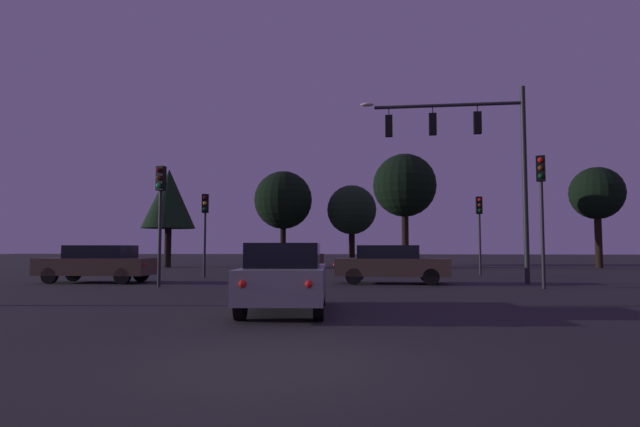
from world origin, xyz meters
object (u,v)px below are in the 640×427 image
Objects in this scene: tree_right_cluster at (352,210)px; tree_lot_edge at (283,200)px; tree_behind_sign at (597,194)px; car_far_lane at (293,257)px; traffic_signal_mast_arm at (473,147)px; traffic_light_corner_left at (205,218)px; traffic_light_corner_right at (160,201)px; car_crossing_left at (98,263)px; car_nearside_lane at (286,276)px; tree_left_far at (405,186)px; tree_center_horizon at (169,199)px; traffic_light_far_side at (479,219)px; car_crossing_right at (391,264)px; traffic_light_median at (541,195)px.

tree_lot_edge reaches higher than tree_right_cluster.
car_far_lane is at bearing -175.07° from tree_behind_sign.
traffic_light_corner_left is at bearing 168.11° from traffic_signal_mast_arm.
traffic_signal_mast_arm is at bearing 15.36° from traffic_light_corner_right.
car_far_lane is at bearing 72.00° from car_crossing_left.
car_far_lane is 7.29m from tree_lot_edge.
car_crossing_left is at bearing 137.31° from car_nearside_lane.
tree_left_far reaches higher than car_far_lane.
tree_right_cluster reaches higher than traffic_light_corner_right.
tree_right_cluster reaches higher than car_nearside_lane.
tree_center_horizon is (-30.58, -2.19, -0.25)m from tree_behind_sign.
car_far_lane is 21.98m from tree_behind_sign.
traffic_signal_mast_arm is 1.03× the size of tree_left_far.
traffic_light_far_side is at bearing -37.92° from car_far_lane.
car_crossing_left is 1.03× the size of car_crossing_right.
car_crossing_right is at bearing -170.37° from traffic_signal_mast_arm.
car_crossing_left is at bearing -108.00° from car_far_lane.
tree_right_cluster is (-3.97, 7.93, -1.03)m from tree_left_far.
tree_behind_sign is 14.01m from tree_left_far.
traffic_light_median is 16.77m from tree_left_far.
traffic_light_far_side is at bearing 15.32° from traffic_light_corner_left.
traffic_light_far_side is 0.57× the size of tree_behind_sign.
traffic_light_corner_left is at bearing -148.73° from tree_behind_sign.
traffic_light_corner_left is at bearing -99.89° from car_far_lane.
traffic_light_corner_left is 0.56× the size of tree_center_horizon.
traffic_light_corner_left is at bearing -164.68° from traffic_light_far_side.
tree_behind_sign is at bearing 49.53° from car_crossing_right.
car_crossing_left is at bearing 150.81° from traffic_light_corner_right.
traffic_signal_mast_arm is at bearing -11.89° from traffic_light_corner_left.
traffic_light_corner_right is 0.67× the size of tree_right_cluster.
tree_left_far is (9.74, 16.79, 2.45)m from traffic_light_corner_right.
tree_right_cluster is (-6.04, 21.47, -0.98)m from traffic_signal_mast_arm.
car_far_lane is 0.67× the size of tree_right_cluster.
traffic_signal_mast_arm reaches higher than car_far_lane.
traffic_light_median is 0.65× the size of tree_center_horizon.
traffic_light_median is 1.14× the size of traffic_light_far_side.
tree_behind_sign reaches higher than traffic_light_median.
tree_lot_edge reaches higher than car_nearside_lane.
traffic_light_far_side is 18.39m from car_crossing_left.
traffic_light_corner_left reaches higher than car_far_lane.
traffic_light_far_side is 17.02m from tree_right_cluster.
traffic_signal_mast_arm is 13.70m from tree_left_far.
tree_behind_sign is (9.72, 19.52, 1.94)m from traffic_light_median.
tree_lot_edge is (7.42, 5.79, 0.36)m from tree_center_horizon.
tree_left_far reaches higher than tree_center_horizon.
traffic_light_median is at bearing -59.81° from tree_lot_edge.
traffic_light_corner_right is 9.14m from car_crossing_right.
car_nearside_lane is 9.69m from car_crossing_right.
tree_left_far is (10.04, 10.99, 2.73)m from traffic_light_corner_left.
tree_right_cluster reaches higher than car_far_lane.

